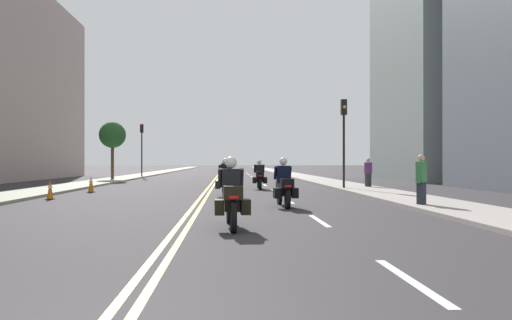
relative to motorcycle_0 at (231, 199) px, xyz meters
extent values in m
plane|color=#312D30|center=(-1.10, 41.25, -0.66)|extent=(264.00, 264.00, 0.00)
cube|color=#9A9C85|center=(-9.03, 41.25, -0.60)|extent=(2.64, 144.00, 0.12)
cube|color=gray|center=(6.82, 41.25, -0.60)|extent=(2.64, 144.00, 0.12)
cube|color=yellow|center=(-1.22, 41.25, -0.66)|extent=(0.12, 132.00, 0.01)
cube|color=yellow|center=(-0.98, 41.25, -0.66)|extent=(0.12, 132.00, 0.01)
cube|color=silver|center=(2.20, -4.75, -0.66)|extent=(0.14, 2.40, 0.01)
cube|color=silver|center=(2.20, 1.25, -0.66)|extent=(0.14, 2.40, 0.01)
cube|color=silver|center=(2.20, 7.25, -0.66)|extent=(0.14, 2.40, 0.01)
cube|color=silver|center=(2.20, 13.25, -0.66)|extent=(0.14, 2.40, 0.01)
cube|color=silver|center=(2.20, 19.25, -0.66)|extent=(0.14, 2.40, 0.01)
cube|color=silver|center=(2.20, 25.25, -0.66)|extent=(0.14, 2.40, 0.01)
cube|color=silver|center=(2.20, 31.25, -0.66)|extent=(0.14, 2.40, 0.01)
cube|color=silver|center=(2.20, 37.25, -0.66)|extent=(0.14, 2.40, 0.01)
cube|color=silver|center=(2.20, 43.25, -0.66)|extent=(0.14, 2.40, 0.01)
cube|color=silver|center=(2.20, 49.25, -0.66)|extent=(0.14, 2.40, 0.01)
cube|color=gray|center=(16.48, 26.46, 13.45)|extent=(7.29, 12.03, 28.21)
cube|color=#2D3847|center=(20.14, 26.46, 6.39)|extent=(0.04, 10.11, 0.90)
cylinder|color=black|center=(-0.05, 0.91, -0.33)|extent=(0.15, 0.67, 0.66)
cylinder|color=black|center=(0.04, -0.66, -0.33)|extent=(0.15, 0.67, 0.66)
cube|color=silver|center=(-0.05, 0.91, 0.02)|extent=(0.16, 0.33, 0.04)
cube|color=black|center=(-0.01, 0.13, -0.05)|extent=(0.39, 1.21, 0.40)
cube|color=black|center=(0.03, -0.58, 0.17)|extent=(0.42, 0.38, 0.28)
cube|color=red|center=(0.04, -0.77, 0.09)|extent=(0.20, 0.04, 0.06)
cube|color=black|center=(-0.26, -0.36, -0.15)|extent=(0.22, 0.45, 0.32)
cube|color=black|center=(0.30, -0.33, -0.15)|extent=(0.22, 0.45, 0.32)
cube|color=#B2C1CC|center=(-0.03, 0.63, 0.33)|extent=(0.37, 0.14, 0.36)
cube|color=black|center=(0.00, 0.08, 0.41)|extent=(0.41, 0.28, 0.51)
cylinder|color=black|center=(-0.25, 0.21, 0.46)|extent=(0.12, 0.29, 0.45)
cylinder|color=black|center=(0.23, 0.24, 0.46)|extent=(0.12, 0.29, 0.45)
sphere|color=white|center=(-0.01, 0.11, 0.80)|extent=(0.26, 0.26, 0.26)
cylinder|color=black|center=(1.69, 5.81, -0.36)|extent=(0.14, 0.61, 0.60)
cylinder|color=black|center=(1.77, 4.23, -0.36)|extent=(0.14, 0.61, 0.60)
cube|color=silver|center=(1.69, 5.81, -0.04)|extent=(0.16, 0.33, 0.04)
cube|color=black|center=(1.73, 5.02, -0.08)|extent=(0.38, 1.22, 0.40)
cube|color=black|center=(1.77, 4.31, 0.14)|extent=(0.42, 0.38, 0.28)
cube|color=red|center=(1.78, 4.12, 0.06)|extent=(0.20, 0.04, 0.06)
cube|color=black|center=(1.47, 4.53, -0.18)|extent=(0.22, 0.45, 0.32)
cube|color=black|center=(2.03, 4.56, -0.18)|extent=(0.22, 0.45, 0.32)
cube|color=#B2C1CC|center=(1.70, 5.53, 0.30)|extent=(0.37, 0.14, 0.36)
cube|color=black|center=(1.73, 4.97, 0.40)|extent=(0.41, 0.28, 0.57)
cylinder|color=black|center=(1.48, 5.11, 0.45)|extent=(0.12, 0.29, 0.45)
cylinder|color=black|center=(1.96, 5.13, 0.45)|extent=(0.12, 0.29, 0.45)
sphere|color=white|center=(1.73, 5.00, 0.83)|extent=(0.26, 0.26, 0.26)
cylinder|color=black|center=(-0.17, 10.67, -0.33)|extent=(0.15, 0.66, 0.66)
cylinder|color=black|center=(-0.24, 9.14, -0.33)|extent=(0.15, 0.66, 0.66)
cube|color=silver|center=(-0.17, 10.67, 0.02)|extent=(0.16, 0.33, 0.04)
cube|color=black|center=(-0.21, 9.90, -0.05)|extent=(0.38, 1.18, 0.40)
cube|color=black|center=(-0.24, 9.21, 0.17)|extent=(0.42, 0.38, 0.28)
cube|color=red|center=(-0.25, 9.02, 0.09)|extent=(0.20, 0.04, 0.06)
cube|color=black|center=(-0.51, 9.46, -0.15)|extent=(0.22, 0.45, 0.32)
cube|color=black|center=(0.05, 9.43, -0.15)|extent=(0.22, 0.45, 0.32)
cube|color=#B2C1CC|center=(-0.18, 10.39, 0.33)|extent=(0.37, 0.14, 0.36)
cube|color=black|center=(-0.21, 9.85, 0.42)|extent=(0.41, 0.28, 0.54)
cylinder|color=black|center=(-0.44, 10.01, 0.47)|extent=(0.11, 0.29, 0.45)
cylinder|color=black|center=(0.04, 9.99, 0.47)|extent=(0.11, 0.29, 0.45)
sphere|color=white|center=(-0.21, 9.88, 0.83)|extent=(0.26, 0.26, 0.26)
cylinder|color=black|center=(1.59, 15.89, -0.34)|extent=(0.14, 0.63, 0.63)
cylinder|color=black|center=(1.58, 14.33, -0.34)|extent=(0.14, 0.63, 0.63)
cube|color=silver|center=(1.59, 15.89, -0.01)|extent=(0.14, 0.32, 0.04)
cube|color=black|center=(1.59, 15.11, -0.06)|extent=(0.33, 1.19, 0.40)
cube|color=black|center=(1.58, 14.41, 0.16)|extent=(0.40, 0.36, 0.28)
cube|color=red|center=(1.58, 14.22, 0.08)|extent=(0.20, 0.03, 0.06)
cube|color=black|center=(1.30, 14.64, -0.16)|extent=(0.20, 0.44, 0.32)
cube|color=black|center=(1.86, 14.64, -0.16)|extent=(0.20, 0.44, 0.32)
cube|color=#B2C1CC|center=(1.59, 15.61, 0.32)|extent=(0.36, 0.12, 0.36)
cube|color=black|center=(1.59, 15.06, 0.39)|extent=(0.40, 0.26, 0.51)
cylinder|color=black|center=(1.35, 15.21, 0.44)|extent=(0.10, 0.28, 0.45)
cylinder|color=black|center=(1.83, 15.21, 0.44)|extent=(0.10, 0.28, 0.45)
sphere|color=white|center=(1.59, 15.09, 0.79)|extent=(0.26, 0.26, 0.26)
cylinder|color=black|center=(-0.28, 20.84, -0.33)|extent=(0.13, 0.66, 0.66)
cylinder|color=black|center=(-0.23, 19.21, -0.33)|extent=(0.13, 0.66, 0.66)
cube|color=silver|center=(-0.28, 20.84, 0.02)|extent=(0.15, 0.32, 0.04)
cube|color=black|center=(-0.25, 20.03, -0.05)|extent=(0.36, 1.25, 0.40)
cube|color=black|center=(-0.23, 19.30, 0.17)|extent=(0.41, 0.37, 0.28)
cube|color=red|center=(-0.23, 19.11, 0.09)|extent=(0.20, 0.04, 0.06)
cube|color=black|center=(-0.52, 19.53, -0.15)|extent=(0.21, 0.45, 0.32)
cube|color=black|center=(0.04, 19.55, -0.15)|extent=(0.21, 0.45, 0.32)
cube|color=#B2C1CC|center=(-0.27, 20.55, 0.33)|extent=(0.36, 0.13, 0.36)
cube|color=black|center=(-0.25, 19.98, 0.44)|extent=(0.41, 0.27, 0.57)
cylinder|color=black|center=(-0.50, 20.12, 0.49)|extent=(0.11, 0.28, 0.45)
cylinder|color=black|center=(-0.02, 20.14, 0.49)|extent=(0.11, 0.28, 0.45)
sphere|color=white|center=(-0.25, 20.01, 0.87)|extent=(0.26, 0.26, 0.26)
cube|color=black|center=(-7.03, 8.52, -0.65)|extent=(0.30, 0.30, 0.03)
cone|color=orange|center=(-7.03, 8.52, -0.26)|extent=(0.24, 0.24, 0.75)
cylinder|color=white|center=(-7.03, 8.52, -0.17)|extent=(0.16, 0.16, 0.08)
cube|color=black|center=(-6.66, 12.78, -0.65)|extent=(0.34, 0.34, 0.03)
cone|color=orange|center=(-6.66, 12.78, -0.24)|extent=(0.27, 0.27, 0.78)
cylinder|color=white|center=(-6.66, 12.78, -0.15)|extent=(0.18, 0.18, 0.08)
cylinder|color=black|center=(5.90, 13.91, 1.32)|extent=(0.12, 0.12, 3.95)
cube|color=black|center=(5.90, 13.91, 3.64)|extent=(0.28, 0.28, 0.80)
sphere|color=yellow|center=(5.90, 13.76, 3.64)|extent=(0.18, 0.18, 0.18)
cylinder|color=black|center=(-8.11, 34.33, 1.44)|extent=(0.12, 0.12, 4.20)
cube|color=black|center=(-8.11, 34.33, 3.89)|extent=(0.28, 0.28, 0.80)
sphere|color=red|center=(-8.11, 34.18, 4.17)|extent=(0.18, 0.18, 0.18)
cube|color=#262936|center=(6.09, 4.35, -0.25)|extent=(0.34, 0.34, 0.83)
cube|color=#387F46|center=(6.09, 4.35, 0.49)|extent=(0.41, 0.41, 0.65)
sphere|color=tan|center=(6.09, 4.35, 0.94)|extent=(0.22, 0.22, 0.22)
cube|color=#417944|center=(5.92, 4.20, 0.27)|extent=(0.19, 0.18, 0.24)
cube|color=#2B2C34|center=(7.53, 15.09, -0.26)|extent=(0.33, 0.29, 0.80)
cube|color=#5F306E|center=(7.53, 15.09, 0.46)|extent=(0.42, 0.34, 0.63)
sphere|color=tan|center=(7.53, 15.09, 0.90)|extent=(0.22, 0.22, 0.22)
cylinder|color=#4F3B24|center=(-9.21, 27.73, 0.77)|extent=(0.24, 0.24, 2.86)
sphere|color=#265929|center=(-9.21, 27.73, 2.93)|extent=(2.07, 2.07, 2.07)
camera|label=1|loc=(-0.06, -10.62, 0.83)|focal=33.65mm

